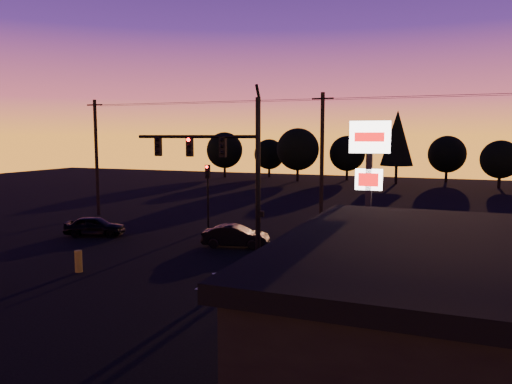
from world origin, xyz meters
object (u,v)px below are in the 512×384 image
traffic_signal_mast (227,163)px  car_right (330,234)px  secondary_signal (208,187)px  car_left (95,226)px  car_mid (236,236)px  suv_parked (502,345)px  bollard (79,261)px  pylon_sign (369,171)px

traffic_signal_mast → car_right: bearing=57.6°
secondary_signal → car_left: secondary_signal is taller
traffic_signal_mast → car_left: 11.94m
secondary_signal → car_mid: 5.76m
car_mid → car_left: bearing=80.8°
car_mid → suv_parked: bearing=-142.5°
bollard → car_left: bearing=124.8°
pylon_sign → bollard: bearing=-174.4°
secondary_signal → car_right: 9.02m
traffic_signal_mast → car_mid: bearing=108.1°
traffic_signal_mast → secondary_signal: traffic_signal_mast is taller
car_left → suv_parked: 24.46m
suv_parked → car_mid: bearing=111.3°
traffic_signal_mast → pylon_sign: bearing=-19.4°
bollard → car_left: size_ratio=0.27×
secondary_signal → car_mid: secondary_signal is taller
car_left → car_mid: bearing=-107.5°
secondary_signal → car_mid: bearing=-45.8°
pylon_sign → car_right: bearing=112.2°
car_right → traffic_signal_mast: bearing=-50.9°
pylon_sign → car_mid: pylon_sign is taller
pylon_sign → bollard: size_ratio=6.76×
bollard → car_mid: bearing=58.3°
car_left → suv_parked: suv_parked is taller
pylon_sign → bollard: pylon_sign is taller
traffic_signal_mast → car_left: (-10.65, 3.24, -4.31)m
traffic_signal_mast → car_mid: (-1.20, 3.69, -4.32)m
traffic_signal_mast → suv_parked: (11.48, -7.17, -4.27)m
car_left → suv_parked: bearing=-135.4°
bollard → pylon_sign: bearing=5.6°
secondary_signal → bollard: 11.52m
traffic_signal_mast → secondary_signal: bearing=123.2°
car_mid → car_right: bearing=-78.3°
secondary_signal → car_right: size_ratio=0.90×
secondary_signal → pylon_sign: pylon_sign is taller
car_right → car_left: bearing=-98.3°
car_left → car_right: bearing=-99.9°
car_left → secondary_signal: bearing=-73.7°
traffic_signal_mast → car_right: 8.10m
car_right → suv_parked: size_ratio=1.02×
traffic_signal_mast → car_mid: 5.81m
pylon_sign → car_mid: 11.21m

